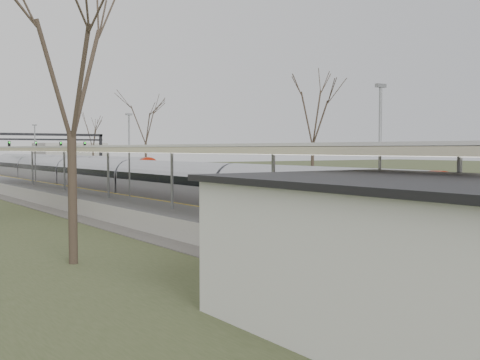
{
  "coord_description": "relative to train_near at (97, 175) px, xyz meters",
  "views": [
    {
      "loc": [
        -22.73,
        0.27,
        3.94
      ],
      "look_at": [
        -1.83,
        30.72,
        2.0
      ],
      "focal_mm": 45.0,
      "sensor_mm": 36.0,
      "label": 1
    }
  ],
  "objects": [
    {
      "name": "track_bed",
      "position": [
        2.76,
        2.2,
        -1.42
      ],
      "size": [
        24.0,
        160.0,
        0.22
      ],
      "color": "#474442",
      "rests_on": "ground"
    },
    {
      "name": "platform",
      "position": [
        -6.55,
        -15.3,
        -0.98
      ],
      "size": [
        3.5,
        69.0,
        1.0
      ],
      "primitive_type": "cube",
      "color": "#9E9B93",
      "rests_on": "ground"
    },
    {
      "name": "canopy",
      "position": [
        -6.55,
        -19.81,
        2.45
      ],
      "size": [
        4.1,
        50.0,
        3.11
      ],
      "color": "slate",
      "rests_on": "platform"
    },
    {
      "name": "station_building",
      "position": [
        -10.0,
        -44.8,
        0.12
      ],
      "size": [
        6.0,
        9.0,
        3.2
      ],
      "primitive_type": "cube",
      "color": "silver",
      "rests_on": "ground"
    },
    {
      "name": "signal_gantry",
      "position": [
        2.79,
        32.19,
        3.43
      ],
      "size": [
        21.0,
        0.59,
        6.08
      ],
      "color": "black",
      "rests_on": "ground"
    },
    {
      "name": "tree_west_near",
      "position": [
        -13.5,
        -32.8,
        5.81
      ],
      "size": [
        5.0,
        5.0,
        10.3
      ],
      "color": "#2D231C",
      "rests_on": "ground"
    },
    {
      "name": "tree_east_far",
      "position": [
        16.5,
        -10.8,
        5.81
      ],
      "size": [
        5.0,
        5.0,
        10.3
      ],
      "color": "#2D231C",
      "rests_on": "ground"
    },
    {
      "name": "train_near",
      "position": [
        0.0,
        0.0,
        0.0
      ],
      "size": [
        2.62,
        75.21,
        3.05
      ],
      "color": "#989BA1",
      "rests_on": "ground"
    },
    {
      "name": "train_far",
      "position": [
        7.0,
        33.64,
        0.0
      ],
      "size": [
        2.62,
        60.21,
        3.05
      ],
      "color": "#989BA1",
      "rests_on": "ground"
    },
    {
      "name": "passenger",
      "position": [
        -6.9,
        -35.03,
        0.34
      ],
      "size": [
        0.43,
        0.62,
        1.65
      ],
      "primitive_type": "imported",
      "rotation": [
        0.0,
        0.0,
        1.63
      ],
      "color": "#314C5F",
      "rests_on": "platform"
    }
  ]
}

